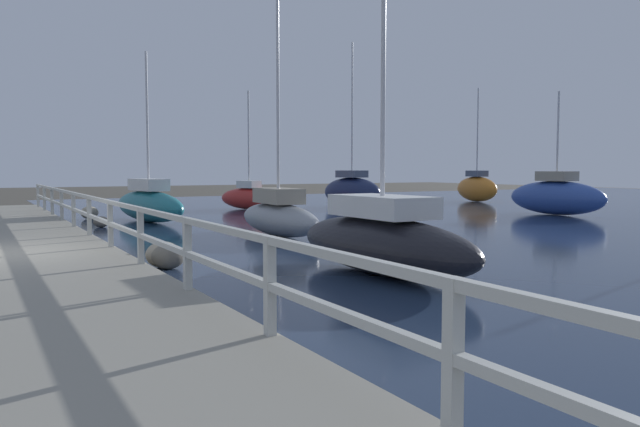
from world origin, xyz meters
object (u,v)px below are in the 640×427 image
at_px(sailboat_gray, 278,216).
at_px(sailboat_teal, 149,204).
at_px(sailboat_navy, 352,191).
at_px(sailboat_orange, 477,188).
at_px(sailboat_blue, 556,196).
at_px(sailboat_red, 249,197).
at_px(sailboat_black, 382,241).

bearing_deg(sailboat_gray, sailboat_teal, 110.98).
height_order(sailboat_gray, sailboat_navy, sailboat_navy).
bearing_deg(sailboat_gray, sailboat_orange, 35.24).
distance_m(sailboat_blue, sailboat_navy, 10.16).
height_order(sailboat_red, sailboat_black, sailboat_red).
height_order(sailboat_black, sailboat_teal, sailboat_teal).
relative_size(sailboat_blue, sailboat_navy, 0.63).
distance_m(sailboat_black, sailboat_teal, 13.97).
xyz_separation_m(sailboat_navy, sailboat_black, (-10.54, -17.81, -0.22)).
height_order(sailboat_blue, sailboat_navy, sailboat_navy).
height_order(sailboat_gray, sailboat_teal, sailboat_gray).
distance_m(sailboat_gray, sailboat_blue, 14.27).
bearing_deg(sailboat_teal, sailboat_orange, 5.51).
relative_size(sailboat_black, sailboat_teal, 0.90).
height_order(sailboat_gray, sailboat_orange, sailboat_gray).
bearing_deg(sailboat_gray, sailboat_blue, 10.55).
xyz_separation_m(sailboat_gray, sailboat_black, (-1.22, -7.12, 0.04)).
relative_size(sailboat_gray, sailboat_blue, 1.41).
distance_m(sailboat_gray, sailboat_teal, 7.15).
bearing_deg(sailboat_navy, sailboat_black, -135.09).
height_order(sailboat_orange, sailboat_red, sailboat_orange).
xyz_separation_m(sailboat_navy, sailboat_red, (-5.36, 0.97, -0.25)).
height_order(sailboat_orange, sailboat_black, sailboat_orange).
xyz_separation_m(sailboat_gray, sailboat_teal, (-2.15, 6.82, 0.08)).
relative_size(sailboat_gray, sailboat_black, 1.32).
bearing_deg(sailboat_gray, sailboat_red, 74.73).
distance_m(sailboat_orange, sailboat_black, 27.70).
relative_size(sailboat_navy, sailboat_black, 1.49).
distance_m(sailboat_blue, sailboat_orange, 11.14).
bearing_deg(sailboat_orange, sailboat_navy, -162.41).
relative_size(sailboat_orange, sailboat_black, 1.21).
xyz_separation_m(sailboat_red, sailboat_black, (-5.18, -18.78, 0.03)).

